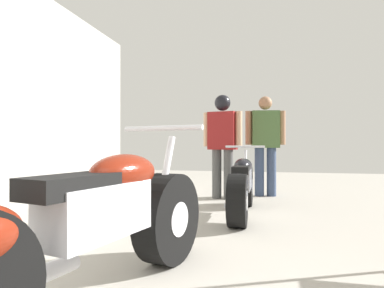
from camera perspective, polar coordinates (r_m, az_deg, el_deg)
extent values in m
plane|color=#A8A399|center=(3.43, 4.60, -15.09)|extent=(16.33, 16.33, 0.00)
cylinder|color=black|center=(2.58, -4.13, -12.44)|extent=(0.35, 0.70, 0.67)
cylinder|color=silver|center=(2.58, -4.13, -12.44)|extent=(0.26, 0.30, 0.25)
cube|color=silver|center=(1.93, -15.70, -10.83)|extent=(0.39, 0.71, 0.29)
ellipsoid|color=maroon|center=(2.09, -11.47, -4.84)|extent=(0.39, 0.59, 0.23)
cube|color=black|center=(1.78, -19.77, -6.64)|extent=(0.34, 0.54, 0.10)
cylinder|color=silver|center=(2.49, -4.62, -5.55)|extent=(0.11, 0.27, 0.61)
cylinder|color=silver|center=(2.45, -5.11, 2.68)|extent=(0.64, 0.18, 0.04)
cylinder|color=silver|center=(1.90, -25.95, -19.98)|extent=(0.22, 0.58, 0.09)
cylinder|color=black|center=(4.97, 9.05, -7.09)|extent=(0.20, 0.58, 0.58)
cylinder|color=silver|center=(4.97, 9.05, -7.09)|extent=(0.21, 0.22, 0.22)
cylinder|color=black|center=(3.68, 7.75, -9.49)|extent=(0.20, 0.58, 0.58)
cylinder|color=silver|center=(3.68, 7.75, -9.49)|extent=(0.21, 0.22, 0.22)
cube|color=silver|center=(4.31, 8.50, -5.98)|extent=(0.22, 0.58, 0.25)
ellipsoid|color=black|center=(4.49, 8.68, -3.68)|extent=(0.24, 0.47, 0.20)
cube|color=black|center=(4.13, 8.33, -4.35)|extent=(0.20, 0.43, 0.09)
ellipsoid|color=black|center=(3.70, 7.81, -6.64)|extent=(0.24, 0.40, 0.22)
cylinder|color=silver|center=(4.91, 9.02, -4.02)|extent=(0.05, 0.23, 0.52)
cylinder|color=silver|center=(4.86, 8.99, -0.45)|extent=(0.56, 0.04, 0.03)
cylinder|color=silver|center=(4.08, 6.43, -9.81)|extent=(0.08, 0.49, 0.08)
cylinder|color=#384766|center=(5.99, 11.36, -4.66)|extent=(0.18, 0.18, 0.84)
cylinder|color=#384766|center=(6.02, 13.34, -4.63)|extent=(0.18, 0.18, 0.84)
cube|color=#476638|center=(6.00, 12.35, 2.44)|extent=(0.50, 0.32, 0.64)
cylinder|color=#9E7051|center=(5.96, 9.59, 2.71)|extent=(0.13, 0.13, 0.59)
cylinder|color=#9E7051|center=(6.05, 15.06, 2.67)|extent=(0.13, 0.13, 0.59)
sphere|color=#9E7051|center=(6.04, 12.34, 6.81)|extent=(0.23, 0.23, 0.23)
cylinder|color=#4C4C4C|center=(5.63, 4.23, -5.08)|extent=(0.18, 0.18, 0.81)
cylinder|color=#4C4C4C|center=(5.56, 6.20, -5.14)|extent=(0.18, 0.18, 0.81)
cube|color=maroon|center=(5.58, 5.21, 2.25)|extent=(0.49, 0.32, 0.62)
cylinder|color=tan|center=(5.68, 2.53, 2.46)|extent=(0.13, 0.13, 0.57)
cylinder|color=tan|center=(5.50, 7.97, 2.56)|extent=(0.13, 0.13, 0.57)
sphere|color=black|center=(5.62, 5.21, 6.80)|extent=(0.22, 0.22, 0.22)
sphere|color=black|center=(5.62, 5.21, 6.97)|extent=(0.27, 0.27, 0.27)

